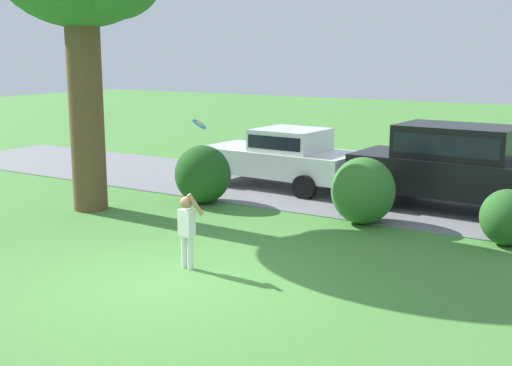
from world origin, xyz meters
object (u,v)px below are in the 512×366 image
Objects in this scene: parked_sedan at (283,155)px; parked_suv at (455,163)px; child_thrower at (187,226)px; frisbee at (199,124)px.

parked_suv is (4.51, -0.20, 0.23)m from parked_sedan.
parked_suv is at bearing -2.58° from parked_sedan.
parked_suv is 3.70× the size of child_thrower.
parked_suv is 16.87× the size of frisbee.
parked_sedan reaches higher than child_thrower.
parked_suv is 6.25m from frisbee.
frisbee reaches higher than parked_suv.
frisbee is at bearing 115.84° from child_thrower.
frisbee reaches higher than child_thrower.
frisbee is (-3.08, -5.31, 1.17)m from parked_suv.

